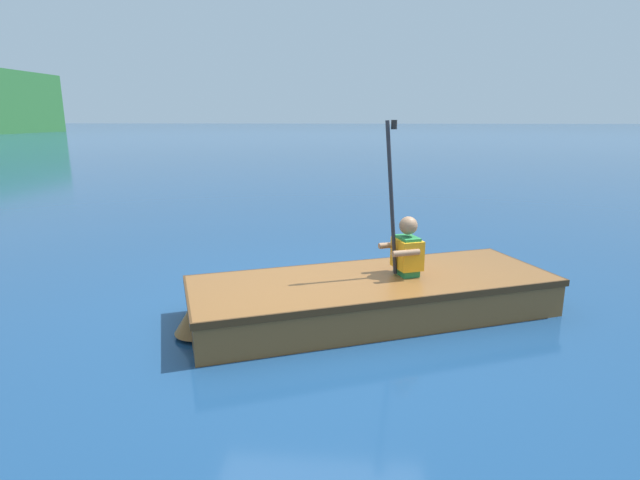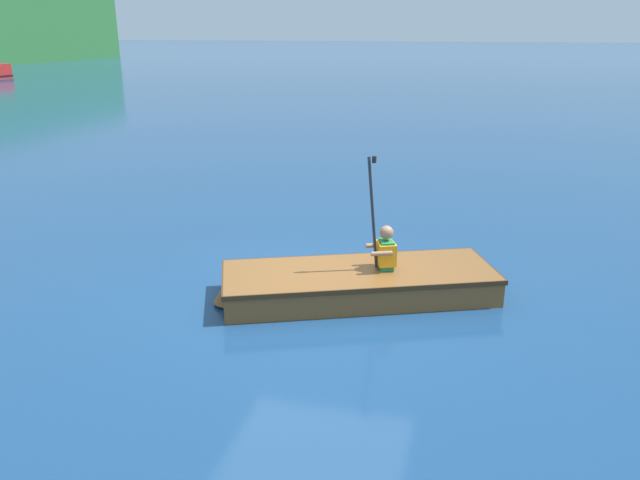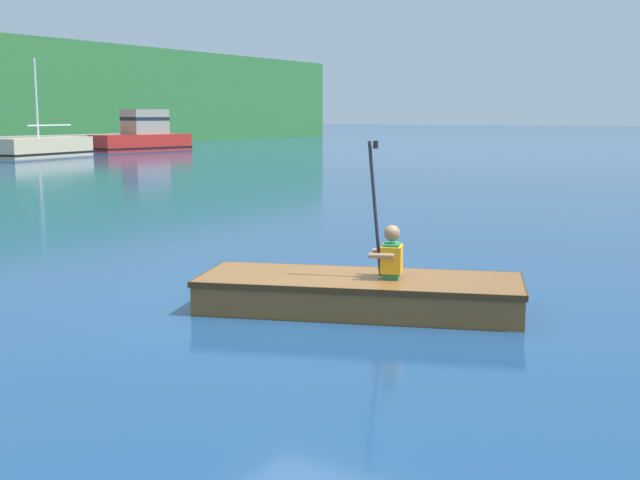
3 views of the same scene
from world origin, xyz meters
TOP-DOWN VIEW (x-y plane):
  - ground_plane at (0.00, 0.00)m, footprint 300.00×300.00m
  - rowboat_foreground at (0.08, -0.51)m, footprint 2.38×3.57m
  - person_paddler at (0.22, -0.85)m, footprint 0.43×0.42m

SIDE VIEW (x-z plane):
  - ground_plane at x=0.00m, z-range 0.00..0.00m
  - rowboat_foreground at x=0.08m, z-range 0.03..0.39m
  - person_paddler at x=0.22m, z-range -0.09..1.34m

